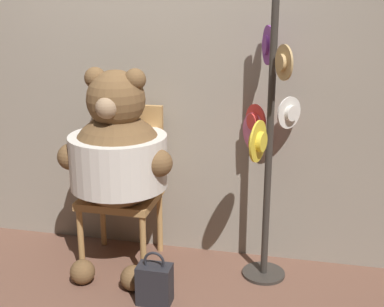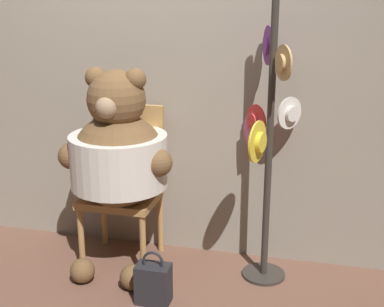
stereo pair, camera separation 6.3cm
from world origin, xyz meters
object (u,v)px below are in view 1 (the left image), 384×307
Objects in this scene: teddy_bear at (118,155)px; hat_display_rack at (266,138)px; handbag_on_ground at (155,283)px; chair at (124,179)px.

hat_display_rack is (0.93, 0.11, 0.14)m from teddy_bear.
handbag_on_ground is at bearing -140.24° from hat_display_rack.
hat_display_rack is at bearing 6.64° from teddy_bear.
chair is 1.02m from hat_display_rack.
teddy_bear is (0.02, -0.16, 0.22)m from chair.
chair is at bearing 98.50° from teddy_bear.
handbag_on_ground is (-0.59, -0.49, -0.80)m from hat_display_rack.
teddy_bear is at bearing 132.18° from handbag_on_ground.
hat_display_rack is at bearing -3.17° from chair.
chair is 0.79m from handbag_on_ground.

